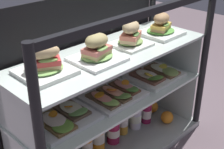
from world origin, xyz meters
TOP-DOWN VIEW (x-y plane):
  - case_base_deck at (0.00, 0.00)m, footprint 1.13×0.43m
  - case_frame at (0.00, 0.10)m, footprint 1.13×0.43m
  - riser_lower_tier at (0.00, 0.00)m, footprint 1.05×0.35m
  - shelf_lower_glass at (0.00, 0.00)m, footprint 1.07×0.37m
  - riser_upper_tier at (0.00, 0.00)m, footprint 1.05×0.35m
  - shelf_upper_glass at (0.00, 0.00)m, footprint 1.07×0.37m
  - plated_roll_sandwich_mid_right at (-0.36, 0.03)m, footprint 0.21×0.21m
  - plated_roll_sandwich_far_left at (-0.12, -0.03)m, footprint 0.21×0.21m
  - plated_roll_sandwich_right_of_center at (0.13, -0.01)m, footprint 0.17×0.17m
  - plated_roll_sandwich_near_left_corner at (0.36, -0.01)m, footprint 0.20×0.20m
  - open_sandwich_tray_near_right_corner at (-0.31, -0.01)m, footprint 0.29×0.25m
  - open_sandwich_tray_far_right at (-0.01, -0.02)m, footprint 0.29×0.24m
  - open_sandwich_tray_near_left_corner at (0.32, -0.03)m, footprint 0.29×0.24m
  - juice_bottle_back_right at (-0.15, 0.04)m, footprint 0.06×0.06m
  - juice_bottle_back_center at (-0.06, 0.04)m, footprint 0.07×0.07m
  - juice_bottle_front_second at (0.03, 0.02)m, footprint 0.07×0.07m
  - juice_bottle_back_left at (0.13, 0.04)m, footprint 0.06×0.06m
  - juice_bottle_front_left_end at (0.22, 0.03)m, footprint 0.07×0.07m
  - juice_bottle_near_post at (0.31, 0.01)m, footprint 0.06×0.06m
  - orange_fruit_beside_bottles at (0.40, -0.08)m, footprint 0.08×0.08m
  - orange_fruit_near_left_post at (0.43, 0.06)m, footprint 0.08×0.08m

SIDE VIEW (x-z plane):
  - case_base_deck at x=0.00m, z-range 0.00..0.04m
  - orange_fruit_near_left_post at x=0.43m, z-range 0.04..0.12m
  - orange_fruit_beside_bottles at x=0.40m, z-range 0.04..0.12m
  - juice_bottle_near_post at x=0.31m, z-range 0.02..0.21m
  - juice_bottle_front_second at x=0.03m, z-range 0.02..0.21m
  - juice_bottle_front_left_end at x=0.22m, z-range 0.02..0.22m
  - juice_bottle_back_right at x=-0.15m, z-range 0.02..0.23m
  - juice_bottle_back_left at x=0.13m, z-range 0.02..0.23m
  - juice_bottle_back_center at x=-0.06m, z-range 0.01..0.24m
  - riser_lower_tier at x=0.00m, z-range 0.04..0.35m
  - shelf_lower_glass at x=0.00m, z-range 0.35..0.36m
  - open_sandwich_tray_far_right at x=-0.01m, z-range 0.35..0.41m
  - open_sandwich_tray_near_left_corner at x=0.32m, z-range 0.35..0.41m
  - open_sandwich_tray_near_right_corner at x=-0.31m, z-range 0.35..0.41m
  - case_frame at x=0.00m, z-range 0.04..0.89m
  - riser_upper_tier at x=0.00m, z-range 0.36..0.59m
  - shelf_upper_glass at x=0.00m, z-range 0.59..0.60m
  - plated_roll_sandwich_near_left_corner at x=0.36m, z-range 0.58..0.70m
  - plated_roll_sandwich_mid_right at x=-0.36m, z-range 0.58..0.71m
  - plated_roll_sandwich_far_left at x=-0.12m, z-range 0.59..0.71m
  - plated_roll_sandwich_right_of_center at x=0.13m, z-range 0.59..0.72m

